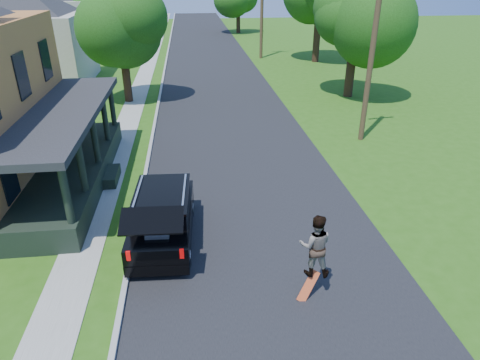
{
  "coord_description": "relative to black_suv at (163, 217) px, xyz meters",
  "views": [
    {
      "loc": [
        -2.01,
        -10.26,
        7.85
      ],
      "look_at": [
        -0.42,
        3.0,
        1.24
      ],
      "focal_mm": 32.0,
      "sensor_mm": 36.0,
      "label": 1
    }
  ],
  "objects": [
    {
      "name": "sidewalk",
      "position": [
        -2.54,
        18.5,
        -0.83
      ],
      "size": [
        1.3,
        120.0,
        0.03
      ],
      "primitive_type": "cube",
      "color": "gray",
      "rests_on": "ground"
    },
    {
      "name": "tree_left_mid",
      "position": [
        -2.98,
        16.51,
        4.17
      ],
      "size": [
        6.25,
        5.97,
        7.55
      ],
      "rotation": [
        0.0,
        0.0,
        0.42
      ],
      "color": "black",
      "rests_on": "ground"
    },
    {
      "name": "skateboard",
      "position": [
        3.89,
        -3.18,
        -0.51
      ],
      "size": [
        0.68,
        0.46,
        0.8
      ],
      "rotation": [
        0.0,
        0.0,
        -0.38
      ],
      "color": "#BC3B10",
      "rests_on": "ground"
    },
    {
      "name": "tree_right_near",
      "position": [
        11.8,
        16.12,
        4.43
      ],
      "size": [
        5.38,
        5.32,
        7.93
      ],
      "rotation": [
        0.0,
        0.0,
        -0.09
      ],
      "color": "black",
      "rests_on": "ground"
    },
    {
      "name": "street",
      "position": [
        3.06,
        18.5,
        -0.83
      ],
      "size": [
        8.0,
        120.0,
        0.02
      ],
      "primitive_type": "cube",
      "color": "black",
      "rests_on": "ground"
    },
    {
      "name": "front_walk",
      "position": [
        -6.44,
        4.5,
        -0.83
      ],
      "size": [
        6.5,
        1.2,
        0.03
      ],
      "primitive_type": "cube",
      "color": "gray",
      "rests_on": "ground"
    },
    {
      "name": "skateboarder",
      "position": [
        4.05,
        -2.97,
        0.65
      ],
      "size": [
        0.97,
        0.83,
        1.75
      ],
      "rotation": [
        0.0,
        0.0,
        2.93
      ],
      "color": "black",
      "rests_on": "ground"
    },
    {
      "name": "neighbor_house_mid",
      "position": [
        -10.44,
        22.5,
        3.36
      ],
      "size": [
        12.78,
        12.78,
        8.3
      ],
      "color": "beige",
      "rests_on": "ground"
    },
    {
      "name": "neighbor_house_far",
      "position": [
        -10.44,
        38.5,
        3.36
      ],
      "size": [
        12.78,
        12.78,
        8.3
      ],
      "color": "beige",
      "rests_on": "ground"
    },
    {
      "name": "tree_left_far",
      "position": [
        -7.92,
        37.31,
        3.82
      ],
      "size": [
        4.95,
        4.82,
        7.31
      ],
      "rotation": [
        0.0,
        0.0,
        0.0
      ],
      "color": "black",
      "rests_on": "ground"
    },
    {
      "name": "utility_pole_near",
      "position": [
        9.65,
        7.96,
        4.22
      ],
      "size": [
        1.64,
        0.35,
        9.81
      ],
      "rotation": [
        0.0,
        0.0,
        0.14
      ],
      "color": "#483921",
      "rests_on": "ground"
    },
    {
      "name": "curb",
      "position": [
        -0.99,
        18.5,
        -0.83
      ],
      "size": [
        0.15,
        120.0,
        0.12
      ],
      "primitive_type": "cube",
      "color": "#9C9C97",
      "rests_on": "ground"
    },
    {
      "name": "ground",
      "position": [
        3.06,
        -1.5,
        -0.83
      ],
      "size": [
        140.0,
        140.0,
        0.0
      ],
      "primitive_type": "plane",
      "color": "#285611",
      "rests_on": "ground"
    },
    {
      "name": "black_suv",
      "position": [
        0.0,
        0.0,
        0.0
      ],
      "size": [
        2.0,
        4.73,
        2.17
      ],
      "rotation": [
        0.0,
        0.0,
        -0.05
      ],
      "color": "black",
      "rests_on": "ground"
    }
  ]
}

